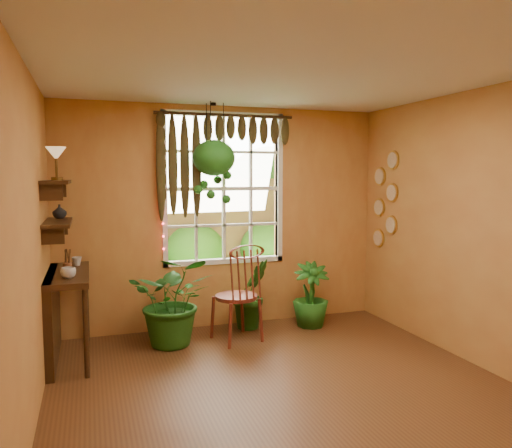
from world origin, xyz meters
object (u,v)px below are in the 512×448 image
(counter_ledge, at_px, (57,307))
(windsor_chair, at_px, (238,309))
(hanging_basket, at_px, (214,163))
(potted_plant_left, at_px, (174,300))
(potted_plant_mid, at_px, (251,294))

(counter_ledge, bearing_deg, windsor_chair, -0.08)
(hanging_basket, bearing_deg, windsor_chair, -68.82)
(potted_plant_left, relative_size, potted_plant_mid, 1.18)
(potted_plant_left, bearing_deg, potted_plant_mid, 17.79)
(counter_ledge, xyz_separation_m, hanging_basket, (1.72, 0.42, 1.46))
(potted_plant_left, bearing_deg, hanging_basket, 31.21)
(counter_ledge, xyz_separation_m, potted_plant_left, (1.18, 0.09, -0.05))
(counter_ledge, height_order, windsor_chair, windsor_chair)
(hanging_basket, bearing_deg, potted_plant_mid, -1.12)
(potted_plant_mid, bearing_deg, windsor_chair, -125.13)
(potted_plant_mid, xyz_separation_m, hanging_basket, (-0.45, 0.01, 1.58))
(potted_plant_left, bearing_deg, windsor_chair, -7.55)
(potted_plant_left, distance_m, potted_plant_mid, 1.05)
(counter_ledge, height_order, potted_plant_mid, counter_ledge)
(counter_ledge, relative_size, windsor_chair, 0.94)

